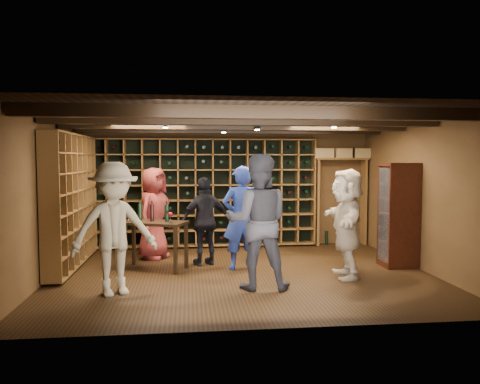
{
  "coord_description": "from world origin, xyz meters",
  "views": [
    {
      "loc": [
        -0.86,
        -7.39,
        1.84
      ],
      "look_at": [
        -0.01,
        0.2,
        1.3
      ],
      "focal_mm": 35.0,
      "sensor_mm": 36.0,
      "label": 1
    }
  ],
  "objects": [
    {
      "name": "room_shell",
      "position": [
        0.0,
        0.05,
        2.42
      ],
      "size": [
        6.0,
        6.0,
        6.0
      ],
      "color": "brown",
      "rests_on": "ground"
    },
    {
      "name": "guest_woman_black",
      "position": [
        -0.56,
        0.67,
        0.77
      ],
      "size": [
        0.97,
        0.67,
        1.53
      ],
      "primitive_type": "imported",
      "rotation": [
        0.0,
        0.0,
        3.5
      ],
      "color": "black",
      "rests_on": "ground"
    },
    {
      "name": "wine_rack_left",
      "position": [
        -2.83,
        0.82,
        1.15
      ],
      "size": [
        0.3,
        2.65,
        2.2
      ],
      "color": "brown",
      "rests_on": "ground"
    },
    {
      "name": "display_cabinet",
      "position": [
        2.71,
        0.2,
        0.86
      ],
      "size": [
        0.55,
        0.5,
        1.75
      ],
      "color": "#34130A",
      "rests_on": "ground"
    },
    {
      "name": "ground",
      "position": [
        0.0,
        0.0,
        0.0
      ],
      "size": [
        6.0,
        6.0,
        0.0
      ],
      "primitive_type": "plane",
      "color": "black",
      "rests_on": "ground"
    },
    {
      "name": "man_grey_suit",
      "position": [
        0.12,
        -0.89,
        0.96
      ],
      "size": [
        1.02,
        0.85,
        1.92
      ],
      "primitive_type": "imported",
      "rotation": [
        0.0,
        0.0,
        3.01
      ],
      "color": "black",
      "rests_on": "ground"
    },
    {
      "name": "crate_shelf",
      "position": [
        2.41,
        2.32,
        1.57
      ],
      "size": [
        1.2,
        0.32,
        2.07
      ],
      "color": "brown",
      "rests_on": "ground"
    },
    {
      "name": "guest_red_floral",
      "position": [
        -1.49,
        1.33,
        0.84
      ],
      "size": [
        0.87,
        0.98,
        1.69
      ],
      "primitive_type": "imported",
      "rotation": [
        0.0,
        0.0,
        1.07
      ],
      "color": "maroon",
      "rests_on": "ground"
    },
    {
      "name": "guest_khaki",
      "position": [
        -1.86,
        -0.98,
        0.9
      ],
      "size": [
        1.34,
        1.09,
        1.81
      ],
      "primitive_type": "imported",
      "rotation": [
        0.0,
        0.0,
        0.42
      ],
      "color": "gray",
      "rests_on": "ground"
    },
    {
      "name": "guest_beige",
      "position": [
        1.6,
        -0.39,
        0.85
      ],
      "size": [
        0.7,
        1.62,
        1.7
      ],
      "primitive_type": "imported",
      "rotation": [
        0.0,
        0.0,
        4.58
      ],
      "color": "tan",
      "rests_on": "ground"
    },
    {
      "name": "tasting_table",
      "position": [
        -1.44,
        0.44,
        0.72
      ],
      "size": [
        1.19,
        0.9,
        1.09
      ],
      "rotation": [
        0.0,
        0.0,
        -0.39
      ],
      "color": "black",
      "rests_on": "ground"
    },
    {
      "name": "man_blue_shirt",
      "position": [
        0.01,
        0.29,
        0.86
      ],
      "size": [
        0.68,
        0.5,
        1.73
      ],
      "primitive_type": "imported",
      "rotation": [
        0.0,
        0.0,
        3.29
      ],
      "color": "navy",
      "rests_on": "ground"
    },
    {
      "name": "wine_rack_back",
      "position": [
        -0.52,
        2.33,
        1.15
      ],
      "size": [
        4.65,
        0.3,
        2.2
      ],
      "color": "brown",
      "rests_on": "ground"
    }
  ]
}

